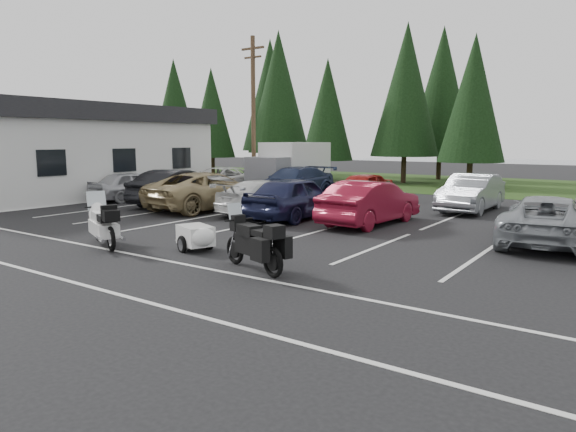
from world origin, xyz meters
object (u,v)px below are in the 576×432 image
at_px(car_far_2, 361,188).
at_px(adventure_motorcycle, 253,238).
at_px(car_far_1, 293,183).
at_px(car_near_2, 209,191).
at_px(car_near_3, 268,197).
at_px(car_near_0, 133,186).
at_px(utility_pole, 253,112).
at_px(box_truck, 286,167).
at_px(car_near_6, 547,220).
at_px(car_far_0, 218,180).
at_px(car_far_3, 471,193).
at_px(cargo_trailer, 196,238).
at_px(car_near_1, 178,187).
at_px(touring_motorcycle, 103,220).
at_px(car_near_4, 296,197).
at_px(building, 52,151).
at_px(car_near_5, 370,203).

distance_m(car_far_2, adventure_motorcycle, 13.70).
height_order(car_far_1, car_far_2, car_far_1).
relative_size(car_near_2, car_near_3, 1.22).
bearing_deg(car_near_0, car_near_2, -177.25).
bearing_deg(car_far_2, car_near_2, -125.05).
height_order(utility_pole, car_far_2, utility_pole).
distance_m(box_truck, car_near_6, 17.12).
relative_size(car_far_0, car_far_3, 1.10).
height_order(car_near_2, cargo_trailer, car_near_2).
height_order(utility_pole, car_near_0, utility_pole).
bearing_deg(box_truck, car_near_2, -78.99).
height_order(car_near_6, car_far_0, car_far_0).
xyz_separation_m(box_truck, car_near_1, (-0.60, -7.90, -0.61)).
relative_size(box_truck, touring_motorcycle, 2.03).
bearing_deg(car_near_4, car_near_2, -1.87).
bearing_deg(utility_pole, car_far_2, -12.97).
xyz_separation_m(car_near_4, car_far_1, (-4.13, 5.82, -0.02)).
height_order(car_near_1, car_far_1, car_near_1).
xyz_separation_m(box_truck, car_near_3, (4.64, -7.85, -0.75)).
bearing_deg(car_far_2, building, -155.95).
distance_m(car_near_3, touring_motorcycle, 7.88).
bearing_deg(car_near_0, car_near_4, -177.03).
xyz_separation_m(building, car_near_1, (9.40, 0.60, -1.61)).
distance_m(car_near_4, car_far_3, 7.85).
relative_size(box_truck, car_near_4, 1.15).
bearing_deg(car_near_6, building, -4.60).
distance_m(car_near_6, car_far_2, 10.66).
distance_m(car_near_2, car_near_4, 4.71).
bearing_deg(touring_motorcycle, car_near_0, 161.46).
height_order(car_near_6, cargo_trailer, car_near_6).
xyz_separation_m(building, car_near_2, (11.57, 0.41, -1.63)).
height_order(car_near_3, car_far_2, car_far_2).
bearing_deg(car_far_0, car_near_1, -65.68).
relative_size(utility_pole, car_near_4, 1.84).
xyz_separation_m(car_near_4, car_near_6, (8.77, 0.13, -0.12)).
bearing_deg(car_far_2, box_truck, 161.96).
distance_m(car_near_1, car_far_1, 6.12).
bearing_deg(car_far_1, touring_motorcycle, -76.48).
bearing_deg(car_far_3, box_truck, 169.43).
height_order(car_near_2, car_far_2, car_near_2).
height_order(car_far_2, car_far_3, car_far_3).
distance_m(car_far_3, touring_motorcycle, 15.07).
bearing_deg(car_far_2, utility_pole, 170.20).
distance_m(utility_pole, car_far_2, 9.19).
distance_m(utility_pole, car_near_1, 8.46).
relative_size(building, car_far_0, 2.92).
relative_size(car_near_5, car_far_1, 0.85).
relative_size(building, car_far_3, 3.23).
bearing_deg(car_far_2, car_far_1, -175.78).
height_order(car_far_0, adventure_motorcycle, adventure_motorcycle).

